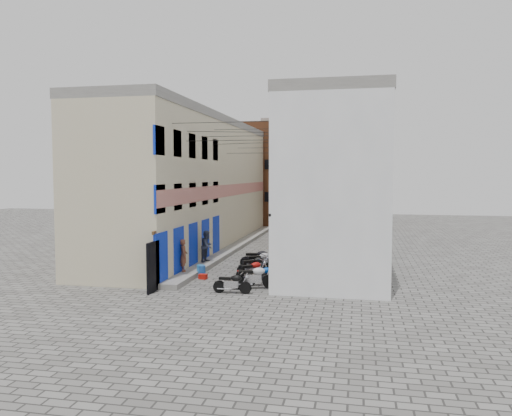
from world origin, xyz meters
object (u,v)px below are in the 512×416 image
Objects in this scene: water_jug_near at (202,271)px; red_crate at (203,277)px; motorcycle_b at (254,276)px; motorcycle_e at (255,264)px; motorcycle_d at (253,269)px; motorcycle_f at (261,260)px; motorcycle_g at (258,258)px; person_b at (207,246)px; person_a at (184,255)px; motorcycle_a at (232,282)px; water_jug_far at (200,271)px; motorcycle_c at (263,274)px.

water_jug_near is 0.64m from red_crate.
motorcycle_b is 1.06× the size of motorcycle_e.
motorcycle_f is (0.02, 1.96, 0.09)m from motorcycle_d.
person_b is (-2.93, 0.07, 0.53)m from motorcycle_g.
motorcycle_f is at bearing 32.45° from water_jug_near.
person_a is 3.00m from person_b.
person_a is at bearing -133.57° from motorcycle_a.
person_a is 0.94× the size of person_b.
person_a is (-3.25, 2.94, 0.58)m from motorcycle_a.
person_a reaches higher than water_jug_near.
water_jug_near is at bearing -91.30° from motorcycle_f.
motorcycle_f is 5.48× the size of red_crate.
person_a is (-4.00, 1.94, 0.48)m from motorcycle_b.
motorcycle_d reaches higher than water_jug_far.
motorcycle_d is at bearing -168.76° from motorcycle_c.
water_jug_far is at bearing 117.70° from red_crate.
motorcycle_f is (-0.68, 3.03, 0.11)m from motorcycle_c.
motorcycle_f is at bearing -97.92° from person_b.
water_jug_near is (0.60, -2.80, -0.85)m from person_b.
motorcycle_f is 1.09m from motorcycle_g.
motorcycle_b is 3.04m from motorcycle_e.
motorcycle_f is 4.06m from person_a.
motorcycle_a is at bearing -142.67° from person_b.
motorcycle_a is 6.64m from person_b.
motorcycle_f is at bearing 170.54° from motorcycle_c.
water_jug_near is 1.41× the size of red_crate.
red_crate is at bearing -130.04° from person_a.
motorcycle_b is at bearing -2.39° from motorcycle_g.
red_crate is at bearing -125.73° from motorcycle_c.
motorcycle_a is 0.94× the size of motorcycle_d.
motorcycle_e reaches higher than motorcycle_c.
water_jug_near is (-3.35, 1.33, -0.23)m from motorcycle_c.
motorcycle_g is at bearing -68.58° from person_a.
motorcycle_d is at bearing -5.67° from water_jug_near.
motorcycle_g is at bearing 164.32° from motorcycle_f.
motorcycle_g is (-0.19, 1.87, 0.03)m from motorcycle_e.
person_b is at bearing -161.13° from motorcycle_b.
motorcycle_e reaches higher than water_jug_far.
motorcycle_e is at bearing 172.98° from motorcycle_b.
person_a reaches higher than motorcycle_d.
motorcycle_f reaches higher than red_crate.
motorcycle_f reaches higher than motorcycle_a.
motorcycle_g is 4.37m from person_a.
water_jug_far is 1.47× the size of red_crate.
red_crate is (-3.12, 0.75, -0.38)m from motorcycle_c.
motorcycle_a is 2.87m from motorcycle_d.
person_a is at bearing -96.05° from motorcycle_f.
motorcycle_b is 3.73× the size of water_jug_near.
motorcycle_d is 0.85× the size of motorcycle_f.
person_a is at bearing -133.94° from motorcycle_b.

